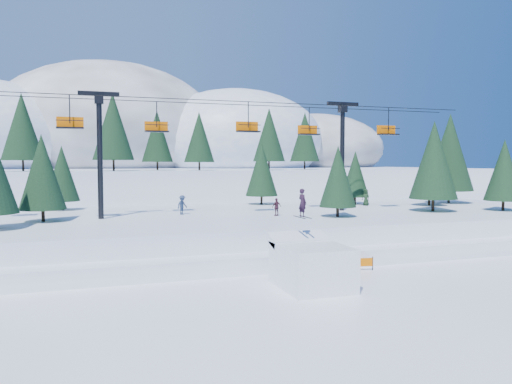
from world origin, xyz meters
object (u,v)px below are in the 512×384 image
object	(u,v)px
banner_near	(352,263)
banner_far	(394,255)
jump_kicker	(311,264)
chairlift	(223,137)

from	to	relation	value
banner_near	banner_far	distance (m)	4.51
jump_kicker	banner_near	xyz separation A→B (m)	(4.37, 3.00, -0.79)
jump_kicker	banner_far	world-z (taller)	jump_kicker
chairlift	banner_near	bearing A→B (deg)	-69.97
chairlift	banner_near	xyz separation A→B (m)	(5.04, -13.81, -8.78)
chairlift	banner_near	world-z (taller)	chairlift
chairlift	banner_far	bearing A→B (deg)	-52.92
jump_kicker	banner_far	size ratio (longest dim) A/B	1.96
jump_kicker	banner_near	size ratio (longest dim) A/B	1.98
banner_near	chairlift	bearing A→B (deg)	110.03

